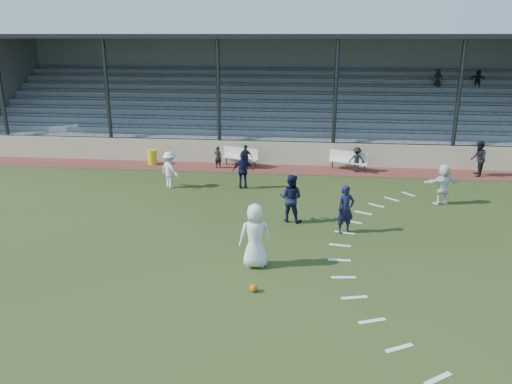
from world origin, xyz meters
TOP-DOWN VIEW (x-y plane):
  - ground at (0.00, 0.00)m, footprint 90.00×90.00m
  - cinder_track at (0.00, 10.50)m, footprint 34.00×2.00m
  - retaining_wall at (0.00, 11.55)m, footprint 34.00×0.18m
  - bench_left at (-1.75, 10.94)m, footprint 2.01×1.17m
  - bench_right at (3.76, 10.74)m, footprint 2.00×1.22m
  - trash_bin at (-6.44, 10.74)m, footprint 0.48×0.48m
  - football at (0.47, -2.23)m, footprint 0.21×0.21m
  - player_white_lead at (0.33, -0.68)m, footprint 1.06×0.81m
  - player_navy_lead at (3.13, 2.28)m, footprint 0.73×0.62m
  - player_navy_mid at (1.20, 3.19)m, footprint 1.00×0.87m
  - player_white_wing at (-4.37, 6.85)m, footprint 1.22×1.11m
  - player_navy_wing at (-1.09, 7.08)m, footprint 1.00×0.55m
  - player_white_back at (7.20, 5.86)m, footprint 1.62×0.96m
  - official at (9.90, 10.31)m, footprint 0.78×0.93m
  - sub_left_near at (-2.85, 10.38)m, footprint 0.47×0.37m
  - sub_left_far at (-1.41, 10.36)m, footprint 0.78×0.49m
  - sub_right at (4.14, 10.43)m, footprint 0.81×0.47m
  - grandstand at (0.01, 16.26)m, footprint 34.60×9.00m
  - penalty_arc at (4.12, 0.00)m, footprint 3.89×14.63m

SIDE VIEW (x-z plane):
  - ground at x=0.00m, z-range 0.00..0.00m
  - penalty_arc at x=4.12m, z-range 0.00..0.01m
  - cinder_track at x=0.00m, z-range 0.00..0.02m
  - football at x=0.47m, z-range 0.00..0.21m
  - trash_bin at x=-6.44m, z-range 0.02..0.78m
  - sub_left_near at x=-2.85m, z-range 0.02..1.15m
  - bench_left at x=-1.75m, z-range 0.11..1.06m
  - bench_right at x=3.76m, z-range 0.11..1.06m
  - retaining_wall at x=0.00m, z-range 0.00..1.20m
  - sub_left_far at x=-1.41m, z-range 0.02..1.26m
  - sub_right at x=4.14m, z-range 0.02..1.27m
  - player_navy_wing at x=-1.09m, z-range 0.00..1.61m
  - player_white_wing at x=-4.37m, z-range 0.00..1.64m
  - player_white_back at x=7.20m, z-range 0.00..1.66m
  - player_navy_lead at x=3.13m, z-range 0.00..1.70m
  - official at x=9.90m, z-range 0.02..1.74m
  - player_navy_mid at x=1.20m, z-range 0.00..1.78m
  - player_white_lead at x=0.33m, z-range 0.00..1.94m
  - grandstand at x=0.01m, z-range -1.10..5.51m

